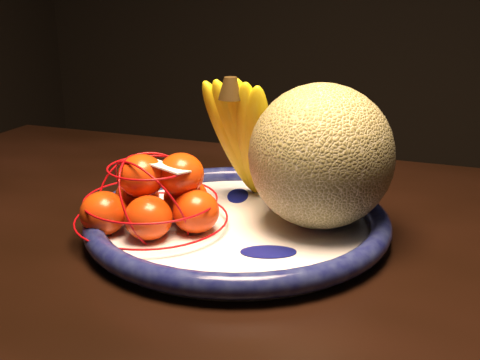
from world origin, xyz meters
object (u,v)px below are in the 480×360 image
(cantaloupe, at_px, (321,156))
(dining_table, at_px, (262,293))
(banana_bunch, at_px, (244,133))
(mandarin_bag, at_px, (155,199))
(fruit_bowl, at_px, (237,222))

(cantaloupe, bearing_deg, dining_table, -148.07)
(dining_table, relative_size, banana_bunch, 7.41)
(dining_table, distance_m, banana_bunch, 0.22)
(banana_bunch, relative_size, mandarin_bag, 0.83)
(cantaloupe, distance_m, mandarin_bag, 0.22)
(fruit_bowl, xyz_separation_m, cantaloupe, (0.10, 0.03, 0.09))
(dining_table, height_order, fruit_bowl, fruit_bowl)
(fruit_bowl, distance_m, mandarin_bag, 0.11)
(dining_table, xyz_separation_m, fruit_bowl, (-0.04, 0.01, 0.09))
(fruit_bowl, xyz_separation_m, mandarin_bag, (-0.09, -0.05, 0.04))
(cantaloupe, xyz_separation_m, mandarin_bag, (-0.19, -0.08, -0.05))
(banana_bunch, bearing_deg, dining_table, -47.68)
(banana_bunch, xyz_separation_m, mandarin_bag, (-0.07, -0.13, -0.06))
(fruit_bowl, relative_size, banana_bunch, 2.03)
(cantaloupe, bearing_deg, banana_bunch, 154.99)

